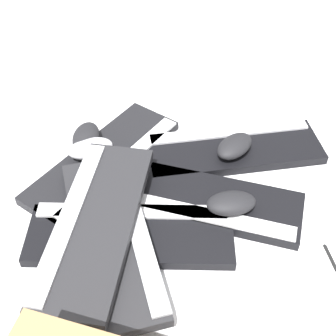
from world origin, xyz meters
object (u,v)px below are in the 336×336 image
Objects in this scene: keyboard_0 at (105,161)px; keyboard_3 at (234,149)px; keyboard_2 at (205,200)px; mouse_2 at (58,286)px; mouse_3 at (86,137)px; keyboard_1 at (130,235)px; keyboard_5 at (96,222)px; keyboard_4 at (112,235)px; mouse_1 at (231,203)px; mouse_4 at (235,146)px; mouse_5 at (90,148)px; mouse_0 at (25,318)px.

keyboard_3 is (-0.22, -0.25, 0.00)m from keyboard_0.
mouse_2 reaches higher than keyboard_2.
mouse_3 is at bearing 10.21° from keyboard_2.
keyboard_1 is 0.09m from keyboard_5.
mouse_1 is (-0.13, -0.23, 0.01)m from keyboard_4.
keyboard_1 is at bearing 178.04° from mouse_4.
keyboard_0 is 0.24m from keyboard_1.
keyboard_0 and keyboard_1 have the same top height.
keyboard_5 reaches higher than keyboard_3.
keyboard_3 is at bearing -90.81° from keyboard_1.
keyboard_5 is at bearing 83.87° from keyboard_3.
keyboard_3 is at bearing -130.73° from keyboard_0.
keyboard_0 is 0.05m from mouse_5.
keyboard_5 is at bearing 134.40° from keyboard_0.
mouse_4 is (-0.06, -0.40, -0.02)m from keyboard_5.
keyboard_5 is 0.30m from mouse_1.
keyboard_2 is at bearing 105.88° from keyboard_3.
keyboard_5 is (0.05, 0.42, 0.06)m from keyboard_3.
mouse_0 is 0.44m from mouse_5.
keyboard_4 is 1.00× the size of keyboard_5.
mouse_5 is (0.22, -0.29, 0.03)m from mouse_2.
mouse_4 is 0.35m from mouse_5.
keyboard_4 reaches higher than mouse_0.
keyboard_1 is at bearing -83.96° from mouse_5.
keyboard_0 is 4.12× the size of mouse_5.
mouse_2 is 1.00× the size of mouse_3.
mouse_0 is at bearing 91.21° from keyboard_4.
keyboard_5 is at bearing 172.78° from mouse_4.
keyboard_4 is 0.27m from mouse_1.
keyboard_4 is 4.10× the size of mouse_5.
keyboard_0 is 0.08m from mouse_3.
keyboard_1 is 0.35m from mouse_4.
mouse_0 reaches higher than keyboard_3.
mouse_4 is at bearing 66.82° from mouse_2.
mouse_0 is (-0.00, 0.23, -0.02)m from keyboard_4.
mouse_4 is (-0.03, -0.53, 0.03)m from mouse_2.
keyboard_4 reaches higher than keyboard_0.
mouse_5 reaches higher than keyboard_1.
mouse_4 is 1.00× the size of mouse_5.
keyboard_5 reaches higher than keyboard_0.
keyboard_3 is at bearing -13.11° from mouse_5.
keyboard_2 is 1.02× the size of keyboard_5.
mouse_3 is (0.27, -0.31, 0.03)m from mouse_2.
keyboard_1 is 3.92× the size of mouse_3.
keyboard_1 is 0.96× the size of keyboard_4.
keyboard_4 is 0.39m from mouse_4.
keyboard_3 is 0.22m from mouse_1.
mouse_4 is at bearing -7.73° from mouse_0.
mouse_3 is at bearing 128.00° from mouse_4.
keyboard_0 is 4.12× the size of mouse_2.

